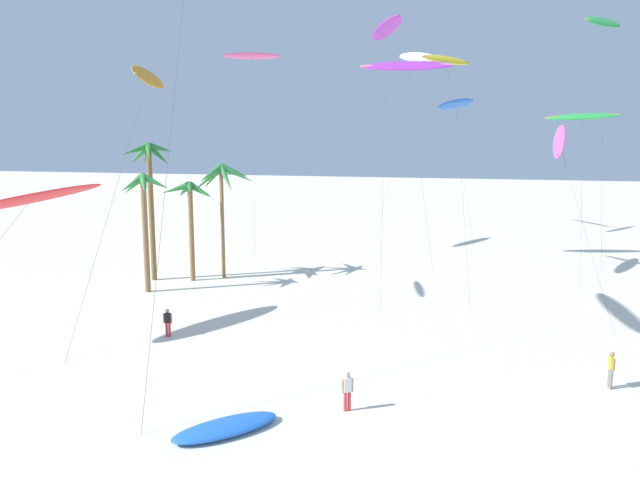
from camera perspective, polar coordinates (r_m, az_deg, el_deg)
The scene contains 19 objects.
palm_tree_0 at distance 44.80m, azimuth -15.72°, elevation 3.81°, with size 3.60×3.64×8.36m.
palm_tree_1 at distance 48.08m, azimuth -8.94°, elevation 5.39°, with size 4.68×5.17×8.82m.
palm_tree_2 at distance 48.29m, azimuth -15.30°, elevation 6.15°, with size 3.82×4.05×10.39m.
palm_tree_3 at distance 47.52m, azimuth -11.71°, elevation 3.59°, with size 4.06×3.96×7.54m.
flying_kite_0 at distance 57.06m, azimuth 22.82°, elevation 10.32°, with size 6.36×11.04×12.91m.
flying_kite_1 at distance 52.98m, azimuth 7.93°, elevation 15.45°, with size 7.73×6.00×17.02m.
flying_kite_2 at distance 48.02m, azimuth 12.34°, elevation 12.00°, with size 3.12×12.55×13.92m.
flying_kite_3 at distance 44.03m, azimuth 20.96°, elevation 8.47°, with size 3.50×11.58×12.05m.
flying_kite_5 at distance 63.11m, azimuth 24.38°, elevation 17.64°, with size 4.62×11.25×21.37m.
flying_kite_6 at distance 36.23m, azimuth -24.82°, elevation 3.46°, with size 4.66×13.59×8.54m.
flying_kite_7 at distance 57.47m, azimuth -6.14°, elevation 16.33°, with size 3.91×6.70×18.36m.
flying_kite_8 at distance 39.93m, azimuth -15.41°, elevation 14.11°, with size 2.19×12.22×15.08m.
flying_kite_9 at distance 47.55m, azimuth 6.01°, elevation 18.60°, with size 3.62×11.48×19.19m.
flying_kite_10 at distance 66.97m, azimuth 11.47°, elevation 15.78°, with size 6.17×10.94×18.97m.
flying_kite_11 at distance 71.18m, azimuth 8.86°, elevation 16.12°, with size 5.69×10.56×20.12m.
grounded_kite_0 at distance 24.61m, azimuth -8.61°, elevation -16.52°, with size 4.02×4.09×0.40m.
person_foreground_walker at distance 35.49m, azimuth -13.71°, elevation -7.22°, with size 0.51×0.22×1.58m.
person_near_left at distance 25.77m, azimuth 2.50°, elevation -13.46°, with size 0.46×0.31×1.64m.
person_mid_field at distance 30.56m, azimuth 24.98°, elevation -10.55°, with size 0.26×0.50×1.67m.
Camera 1 is at (6.90, -8.53, 11.02)m, focal length 35.12 mm.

